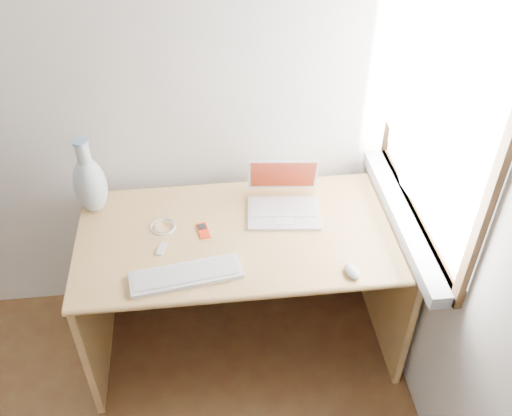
{
  "coord_description": "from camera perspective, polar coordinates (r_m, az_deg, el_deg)",
  "views": [
    {
      "loc": [
        0.87,
        -0.43,
        2.35
      ],
      "look_at": [
        1.07,
        1.35,
        0.85
      ],
      "focal_mm": 40.0,
      "sensor_mm": 36.0,
      "label": 1
    }
  ],
  "objects": [
    {
      "name": "mouse",
      "position": [
        2.25,
        9.6,
        -6.23
      ],
      "size": [
        0.07,
        0.1,
        0.03
      ],
      "primitive_type": "ellipsoid",
      "rotation": [
        0.0,
        0.0,
        0.25
      ],
      "color": "white",
      "rests_on": "desk"
    },
    {
      "name": "cable_coil",
      "position": [
        2.45,
        -9.27,
        -1.84
      ],
      "size": [
        0.13,
        0.13,
        0.01
      ],
      "primitive_type": "torus",
      "rotation": [
        0.0,
        0.0,
        -0.18
      ],
      "color": "white",
      "rests_on": "desk"
    },
    {
      "name": "vase",
      "position": [
        2.52,
        -16.28,
        2.4
      ],
      "size": [
        0.14,
        0.14,
        0.36
      ],
      "color": "silver",
      "rests_on": "desk"
    },
    {
      "name": "window",
      "position": [
        2.2,
        17.15,
        8.88
      ],
      "size": [
        0.11,
        0.99,
        1.1
      ],
      "color": "white",
      "rests_on": "right_wall"
    },
    {
      "name": "external_keyboard",
      "position": [
        2.22,
        -7.02,
        -6.66
      ],
      "size": [
        0.45,
        0.19,
        0.02
      ],
      "rotation": [
        0.0,
        0.0,
        0.15
      ],
      "color": "white",
      "rests_on": "desk"
    },
    {
      "name": "ipod",
      "position": [
        2.41,
        -5.3,
        -2.27
      ],
      "size": [
        0.06,
        0.1,
        0.01
      ],
      "rotation": [
        0.0,
        0.0,
        0.21
      ],
      "color": "red",
      "rests_on": "desk"
    },
    {
      "name": "desk",
      "position": [
        2.61,
        -1.42,
        -4.65
      ],
      "size": [
        1.39,
        0.7,
        0.74
      ],
      "color": "tan",
      "rests_on": "floor"
    },
    {
      "name": "laptop",
      "position": [
        2.49,
        2.67,
        0.8
      ],
      "size": [
        0.33,
        0.29,
        0.21
      ],
      "rotation": [
        0.0,
        0.0,
        -0.11
      ],
      "color": "white",
      "rests_on": "desk"
    },
    {
      "name": "remote",
      "position": [
        2.35,
        -9.45,
        -4.01
      ],
      "size": [
        0.05,
        0.08,
        0.01
      ],
      "primitive_type": "cube",
      "rotation": [
        0.0,
        0.0,
        -0.33
      ],
      "color": "white",
      "rests_on": "desk"
    }
  ]
}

